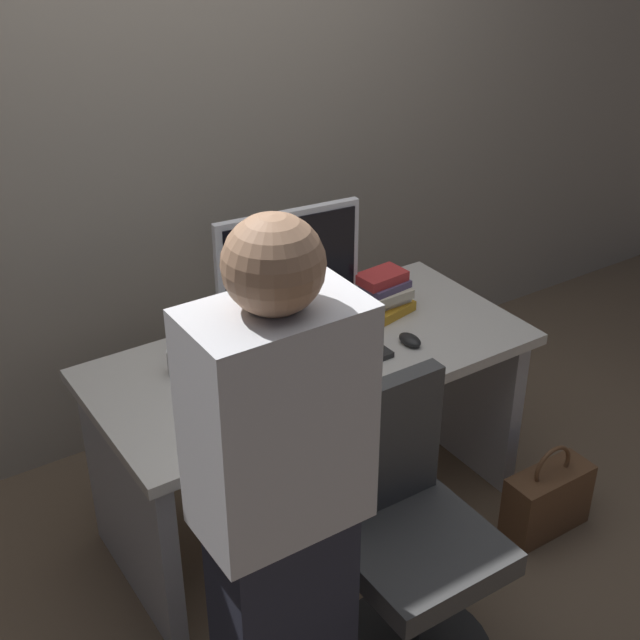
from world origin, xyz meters
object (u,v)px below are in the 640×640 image
Objects in this scene: keyboard at (331,366)px; handbag at (547,499)px; desk at (312,403)px; cup_near_keyboard at (218,395)px; mouse at (410,340)px; book_stack at (383,294)px; person_at_desk at (281,521)px; cup_by_monitor at (177,362)px; office_chair at (406,546)px; monitor at (289,264)px.

keyboard is 1.14× the size of handbag.
cup_near_keyboard is at bearing -164.39° from desk.
mouse is 0.43× the size of book_stack.
cup_near_keyboard is at bearing -164.88° from book_stack.
desk is 6.59× the size of book_stack.
cup_by_monitor is at bearing 80.81° from person_at_desk.
office_chair reaches higher than desk.
cup_by_monitor is at bearing 160.26° from mouse.
cup_by_monitor is 0.83m from book_stack.
book_stack is (0.38, 0.10, 0.29)m from desk.
person_at_desk is at bearing -99.19° from cup_by_monitor.
cup_near_keyboard is at bearing 118.68° from office_chair.
monitor reaches higher than office_chair.
person_at_desk is at bearing -127.25° from desk.
mouse reaches higher than desk.
monitor is 0.58m from cup_near_keyboard.
monitor reaches higher than cup_near_keyboard.
book_stack is (0.81, 0.22, 0.03)m from cup_near_keyboard.
mouse is 0.26× the size of handbag.
person_at_desk reaches higher than book_stack.
monitor is 2.30× the size of book_stack.
desk is 16.86× the size of cup_near_keyboard.
desk is 0.53m from cup_by_monitor.
cup_near_keyboard is at bearing -84.63° from cup_by_monitor.
office_chair is 1.00m from book_stack.
keyboard is 1.00m from handbag.
desk is at bearing 52.75° from person_at_desk.
office_chair is at bearing 10.99° from person_at_desk.
handbag is at bearing 9.69° from office_chair.
book_stack is (0.38, 0.23, 0.06)m from keyboard.
handbag is (1.27, 0.23, -0.70)m from person_at_desk.
person_at_desk reaches higher than cup_by_monitor.
keyboard reaches higher than desk.
cup_by_monitor is (-0.34, 0.82, 0.34)m from office_chair.
desk is 1.04m from person_at_desk.
book_stack is (0.06, 0.24, 0.06)m from mouse.
desk is 0.95m from handbag.
cup_by_monitor is at bearing 95.37° from cup_near_keyboard.
handbag is (0.79, 0.13, -0.29)m from office_chair.
cup_near_keyboard is at bearing 177.57° from keyboard.
monitor reaches higher than mouse.
handbag is (0.36, -0.41, -0.60)m from mouse.
person_at_desk reaches higher than keyboard.
desk is 0.71m from office_chair.
handbag is at bearing -48.67° from monitor.
desk is at bearing 86.72° from keyboard.
book_stack is at bearing 15.12° from cup_near_keyboard.
keyboard is at bearing -29.93° from cup_by_monitor.
office_chair is 0.65m from keyboard.
mouse is at bearing -19.74° from cup_by_monitor.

